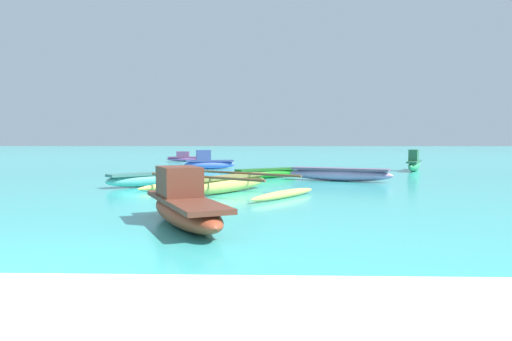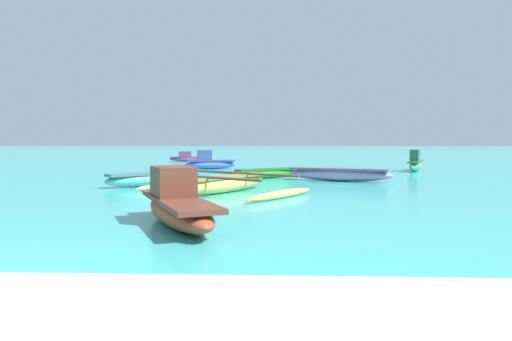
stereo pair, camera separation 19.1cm
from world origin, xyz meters
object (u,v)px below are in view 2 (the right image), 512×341
Objects in this scene: moored_boat_1 at (267,173)px; moored_boat_5 at (339,174)px; moored_boat_3 at (145,179)px; moored_boat_2 at (190,158)px; moored_boat_7 at (222,184)px; moored_boat_6 at (416,163)px; moored_boat_0 at (178,205)px; moored_boat_4 at (210,162)px.

moored_boat_1 is 2.82m from moored_boat_5.
moored_boat_1 is at bearing -1.09° from moored_boat_3.
moored_boat_2 is 17.37m from moored_boat_3.
moored_boat_3 is at bearing -174.55° from moored_boat_1.
moored_boat_2 is at bearing 47.56° from moored_boat_7.
moored_boat_6 is (6.89, 4.34, 0.15)m from moored_boat_1.
moored_boat_0 is 24.06m from moored_boat_2.
moored_boat_5 is at bearing -66.03° from moored_boat_2.
moored_boat_7 is (2.59, -1.68, -0.00)m from moored_boat_3.
moored_boat_1 is 15.05m from moored_boat_2.
moored_boat_6 reaches higher than moored_boat_7.
moored_boat_2 is at bearing 140.23° from moored_boat_5.
moored_boat_0 is at bearing -112.05° from moored_boat_3.
moored_boat_7 reaches higher than moored_boat_5.
moored_boat_3 is 0.63× the size of moored_boat_5.
moored_boat_6 is (8.24, 14.04, 0.02)m from moored_boat_0.
moored_boat_6 reaches higher than moored_boat_2.
moored_boat_4 is at bearing 151.66° from moored_boat_5.
moored_boat_2 is 8.91m from moored_boat_4.
moored_boat_3 is 8.79m from moored_boat_4.
moored_boat_2 reaches higher than moored_boat_5.
moored_boat_0 is 6.84m from moored_boat_3.
moored_boat_4 is at bearing -77.10° from moored_boat_2.
moored_boat_0 is 1.07× the size of moored_boat_2.
moored_boat_4 is (2.61, -8.52, 0.09)m from moored_boat_2.
moored_boat_6 reaches higher than moored_boat_0.
moored_boat_0 is 9.36m from moored_boat_5.
moored_boat_6 reaches higher than moored_boat_1.
moored_boat_6 is at bearing -3.72° from moored_boat_1.
moored_boat_2 is (-4.21, 23.69, -0.10)m from moored_boat_0.
moored_boat_1 is 6.21m from moored_boat_4.
moored_boat_2 is at bearing 164.79° from moored_boat_0.
moored_boat_5 is (2.55, -1.20, 0.05)m from moored_boat_1.
moored_boat_1 is at bearing 21.53° from moored_boat_7.
moored_boat_6 is (4.34, 5.54, 0.10)m from moored_boat_5.
moored_boat_0 is 9.80m from moored_boat_1.
moored_boat_0 is 1.23× the size of moored_boat_1.
moored_boat_2 is at bearing 53.54° from moored_boat_3.
moored_boat_2 reaches higher than moored_boat_7.
moored_boat_5 is (3.90, 8.51, -0.09)m from moored_boat_0.
moored_boat_4 is 0.71× the size of moored_boat_5.
moored_boat_4 is (-1.60, 15.17, -0.00)m from moored_boat_0.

